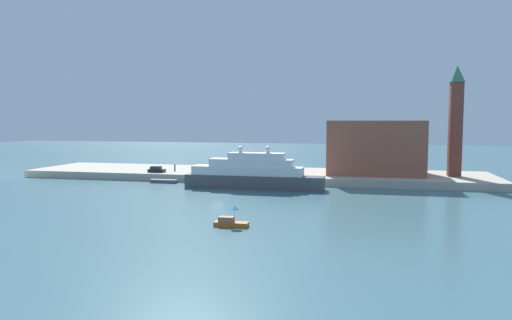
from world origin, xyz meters
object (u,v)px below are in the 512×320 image
(mooring_bollard, at_px, (256,175))
(large_yacht, at_px, (252,174))
(person_figure, at_px, (175,167))
(bell_tower, at_px, (456,117))
(harbor_building, at_px, (375,147))
(small_motorboat, at_px, (231,220))
(work_barge, at_px, (164,181))
(parked_car, at_px, (156,170))

(mooring_bollard, bearing_deg, large_yacht, -82.71)
(person_figure, height_order, mooring_bollard, person_figure)
(bell_tower, relative_size, person_figure, 13.28)
(harbor_building, xyz_separation_m, person_figure, (-47.23, -5.18, -5.26))
(large_yacht, distance_m, harbor_building, 31.33)
(harbor_building, height_order, bell_tower, bell_tower)
(large_yacht, bearing_deg, small_motorboat, -81.00)
(harbor_building, relative_size, person_figure, 11.71)
(large_yacht, bearing_deg, work_barge, 168.56)
(small_motorboat, bearing_deg, large_yacht, 99.00)
(parked_car, distance_m, person_figure, 4.83)
(work_barge, distance_m, person_figure, 9.64)
(parked_car, bearing_deg, bell_tower, 6.41)
(small_motorboat, bearing_deg, mooring_bollard, 98.70)
(mooring_bollard, bearing_deg, parked_car, 174.12)
(small_motorboat, xyz_separation_m, harbor_building, (19.16, 53.05, 6.95))
(work_barge, bearing_deg, parked_car, 127.84)
(work_barge, distance_m, bell_tower, 65.71)
(bell_tower, xyz_separation_m, person_figure, (-64.04, -3.84, -12.15))
(work_barge, relative_size, mooring_bollard, 8.51)
(large_yacht, distance_m, small_motorboat, 34.72)
(harbor_building, height_order, parked_car, harbor_building)
(small_motorboat, bearing_deg, person_figure, 120.38)
(person_figure, bearing_deg, large_yacht, -31.06)
(bell_tower, xyz_separation_m, parked_car, (-67.13, -7.54, -12.39))
(small_motorboat, height_order, bell_tower, bell_tower)
(parked_car, bearing_deg, person_figure, 50.21)
(small_motorboat, xyz_separation_m, bell_tower, (35.98, 51.71, 13.84))
(work_barge, distance_m, harbor_building, 48.75)
(harbor_building, xyz_separation_m, parked_car, (-50.31, -8.89, -5.50))
(bell_tower, distance_m, parked_car, 68.68)
(small_motorboat, height_order, harbor_building, harbor_building)
(parked_car, bearing_deg, small_motorboat, -54.80)
(large_yacht, relative_size, work_barge, 4.69)
(bell_tower, distance_m, mooring_bollard, 45.33)
(large_yacht, distance_m, parked_car, 27.59)
(large_yacht, xyz_separation_m, work_barge, (-21.37, 4.32, -2.59))
(large_yacht, xyz_separation_m, mooring_bollard, (-0.94, 7.38, -0.95))
(large_yacht, relative_size, mooring_bollard, 39.94)
(parked_car, height_order, person_figure, person_figure)
(parked_car, distance_m, mooring_bollard, 24.92)
(bell_tower, bearing_deg, person_figure, -176.57)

